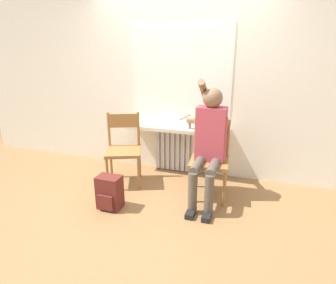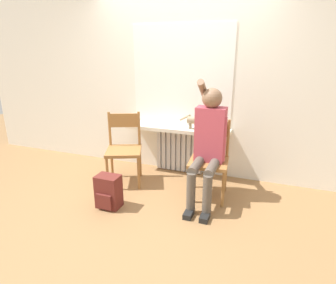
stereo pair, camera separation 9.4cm
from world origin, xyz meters
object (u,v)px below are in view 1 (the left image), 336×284
Objects in this scene: chair_left at (124,148)px; person at (209,140)px; chair_right at (210,158)px; backpack at (110,193)px; cat at (198,120)px.

person is (1.17, -0.11, 0.26)m from chair_left.
chair_right is 0.66× the size of person.
person is at bearing 29.09° from backpack.
person reaches higher than chair_left.
chair_right is at bearing 92.57° from person.
person reaches higher than cat.
chair_left is at bearing 102.69° from backpack.
backpack is (-1.01, -0.56, -0.56)m from person.
chair_left is 0.75m from backpack.
chair_right is 1.25m from backpack.
cat is 1.12× the size of backpack.
chair_right reaches higher than backpack.
chair_right is at bearing -22.82° from chair_left.
chair_left is at bearing 174.63° from person.
cat is at bearing 114.27° from person.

